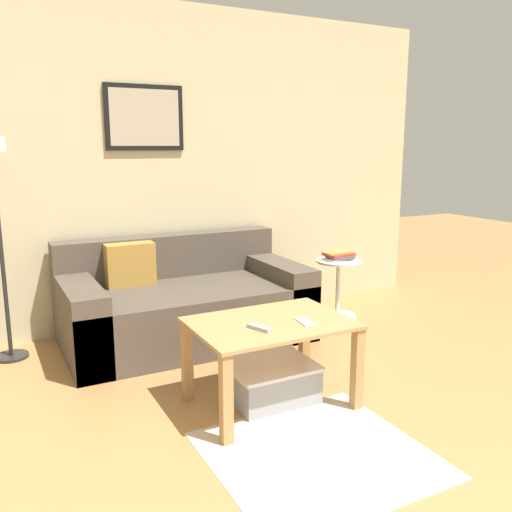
{
  "coord_description": "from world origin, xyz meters",
  "views": [
    {
      "loc": [
        -1.07,
        -0.44,
        1.46
      ],
      "look_at": [
        0.3,
        2.2,
        0.85
      ],
      "focal_mm": 38.0,
      "sensor_mm": 36.0,
      "label": 1
    }
  ],
  "objects_px": {
    "storage_bin": "(271,381)",
    "side_table": "(338,283)",
    "cell_phone": "(305,322)",
    "remote_control": "(259,328)",
    "book_stack": "(339,256)",
    "coffee_table": "(271,338)",
    "couch": "(184,304)",
    "floor_lamp": "(0,233)"
  },
  "relations": [
    {
      "from": "floor_lamp",
      "to": "cell_phone",
      "type": "bearing_deg",
      "value": -44.23
    },
    {
      "from": "coffee_table",
      "to": "side_table",
      "type": "height_order",
      "value": "side_table"
    },
    {
      "from": "coffee_table",
      "to": "side_table",
      "type": "distance_m",
      "value": 1.72
    },
    {
      "from": "side_table",
      "to": "cell_phone",
      "type": "xyz_separation_m",
      "value": [
        -1.13,
        -1.24,
        0.2
      ]
    },
    {
      "from": "book_stack",
      "to": "remote_control",
      "type": "bearing_deg",
      "value": -138.77
    },
    {
      "from": "couch",
      "to": "cell_phone",
      "type": "bearing_deg",
      "value": -80.15
    },
    {
      "from": "coffee_table",
      "to": "storage_bin",
      "type": "bearing_deg",
      "value": 60.14
    },
    {
      "from": "couch",
      "to": "cell_phone",
      "type": "xyz_separation_m",
      "value": [
        0.23,
        -1.34,
        0.23
      ]
    },
    {
      "from": "cell_phone",
      "to": "floor_lamp",
      "type": "bearing_deg",
      "value": 141.7
    },
    {
      "from": "storage_bin",
      "to": "book_stack",
      "type": "height_order",
      "value": "book_stack"
    },
    {
      "from": "floor_lamp",
      "to": "book_stack",
      "type": "distance_m",
      "value": 2.62
    },
    {
      "from": "couch",
      "to": "book_stack",
      "type": "relative_size",
      "value": 6.78
    },
    {
      "from": "coffee_table",
      "to": "floor_lamp",
      "type": "bearing_deg",
      "value": 134.67
    },
    {
      "from": "storage_bin",
      "to": "side_table",
      "type": "relative_size",
      "value": 0.99
    },
    {
      "from": "storage_bin",
      "to": "floor_lamp",
      "type": "distance_m",
      "value": 1.98
    },
    {
      "from": "storage_bin",
      "to": "cell_phone",
      "type": "xyz_separation_m",
      "value": [
        0.13,
        -0.15,
        0.39
      ]
    },
    {
      "from": "floor_lamp",
      "to": "side_table",
      "type": "xyz_separation_m",
      "value": [
        2.57,
        -0.16,
        -0.6
      ]
    },
    {
      "from": "floor_lamp",
      "to": "coffee_table",
      "type": "bearing_deg",
      "value": -45.33
    },
    {
      "from": "couch",
      "to": "coffee_table",
      "type": "height_order",
      "value": "couch"
    },
    {
      "from": "floor_lamp",
      "to": "side_table",
      "type": "relative_size",
      "value": 3.01
    },
    {
      "from": "coffee_table",
      "to": "book_stack",
      "type": "relative_size",
      "value": 3.34
    },
    {
      "from": "floor_lamp",
      "to": "side_table",
      "type": "bearing_deg",
      "value": -3.56
    },
    {
      "from": "cell_phone",
      "to": "couch",
      "type": "bearing_deg",
      "value": 105.78
    },
    {
      "from": "couch",
      "to": "remote_control",
      "type": "height_order",
      "value": "couch"
    },
    {
      "from": "storage_bin",
      "to": "side_table",
      "type": "distance_m",
      "value": 1.68
    },
    {
      "from": "storage_bin",
      "to": "remote_control",
      "type": "relative_size",
      "value": 3.33
    },
    {
      "from": "side_table",
      "to": "floor_lamp",
      "type": "bearing_deg",
      "value": 176.44
    },
    {
      "from": "cell_phone",
      "to": "remote_control",
      "type": "bearing_deg",
      "value": -176.69
    },
    {
      "from": "side_table",
      "to": "remote_control",
      "type": "height_order",
      "value": "remote_control"
    },
    {
      "from": "book_stack",
      "to": "storage_bin",
      "type": "bearing_deg",
      "value": -138.97
    },
    {
      "from": "floor_lamp",
      "to": "couch",
      "type": "bearing_deg",
      "value": -2.98
    },
    {
      "from": "couch",
      "to": "side_table",
      "type": "bearing_deg",
      "value": -4.07
    },
    {
      "from": "coffee_table",
      "to": "couch",
      "type": "bearing_deg",
      "value": 93.38
    },
    {
      "from": "floor_lamp",
      "to": "cell_phone",
      "type": "xyz_separation_m",
      "value": [
        1.44,
        -1.4,
        -0.4
      ]
    },
    {
      "from": "storage_bin",
      "to": "couch",
      "type": "bearing_deg",
      "value": 94.69
    },
    {
      "from": "storage_bin",
      "to": "side_table",
      "type": "xyz_separation_m",
      "value": [
        1.26,
        1.09,
        0.19
      ]
    },
    {
      "from": "storage_bin",
      "to": "remote_control",
      "type": "height_order",
      "value": "remote_control"
    },
    {
      "from": "floor_lamp",
      "to": "side_table",
      "type": "distance_m",
      "value": 2.64
    },
    {
      "from": "couch",
      "to": "cell_phone",
      "type": "height_order",
      "value": "couch"
    },
    {
      "from": "couch",
      "to": "coffee_table",
      "type": "relative_size",
      "value": 2.03
    },
    {
      "from": "couch",
      "to": "cell_phone",
      "type": "distance_m",
      "value": 1.38
    },
    {
      "from": "storage_bin",
      "to": "cell_phone",
      "type": "distance_m",
      "value": 0.44
    }
  ]
}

